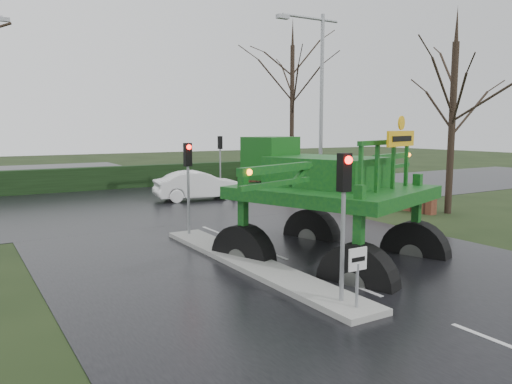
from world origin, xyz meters
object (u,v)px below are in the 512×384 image
keep_left_sign (358,268)px  street_light_right (317,91)px  traffic_signal_near (344,195)px  traffic_signal_mid (188,169)px  traffic_signal_far (220,150)px  crop_sprayer (351,185)px  white_sedan (199,200)px

keep_left_sign → street_light_right: (9.49, 13.50, 4.93)m
traffic_signal_near → traffic_signal_mid: same height
traffic_signal_near → traffic_signal_far: size_ratio=1.00×
keep_left_sign → traffic_signal_near: bearing=90.0°
traffic_signal_far → street_light_right: 8.86m
traffic_signal_mid → keep_left_sign: bearing=-90.0°
keep_left_sign → traffic_signal_near: 1.61m
traffic_signal_near → traffic_signal_far: (7.80, 21.02, 0.00)m
traffic_signal_near → crop_sprayer: size_ratio=0.38×
street_light_right → keep_left_sign: bearing=-125.1°
traffic_signal_mid → traffic_signal_far: (7.80, 12.52, 0.00)m
street_light_right → traffic_signal_far: bearing=101.9°
keep_left_sign → traffic_signal_mid: 9.12m
traffic_signal_far → crop_sprayer: 20.68m
white_sedan → traffic_signal_near: bearing=173.6°
keep_left_sign → traffic_signal_mid: (0.00, 8.99, 1.53)m
keep_left_sign → traffic_signal_mid: traffic_signal_mid is taller
traffic_signal_near → traffic_signal_mid: bearing=90.0°
white_sedan → traffic_signal_far: bearing=-33.4°
traffic_signal_far → keep_left_sign: bearing=70.1°
traffic_signal_near → street_light_right: size_ratio=0.35×
street_light_right → white_sedan: street_light_right is taller
street_light_right → crop_sprayer: size_ratio=1.07×
keep_left_sign → traffic_signal_far: size_ratio=0.38×
traffic_signal_near → white_sedan: (4.49, 17.28, -2.59)m
traffic_signal_far → street_light_right: bearing=101.9°
keep_left_sign → street_light_right: street_light_right is taller
traffic_signal_mid → crop_sprayer: bearing=-78.7°
traffic_signal_mid → traffic_signal_far: 14.75m
keep_left_sign → street_light_right: 17.23m
street_light_right → crop_sprayer: (-8.07, -11.67, -3.39)m
traffic_signal_near → white_sedan: bearing=75.4°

